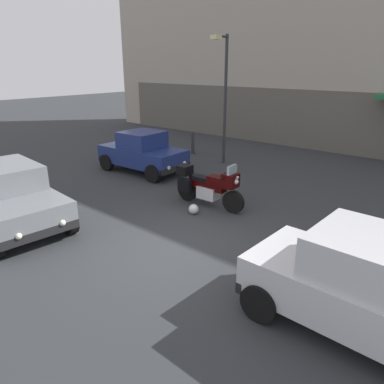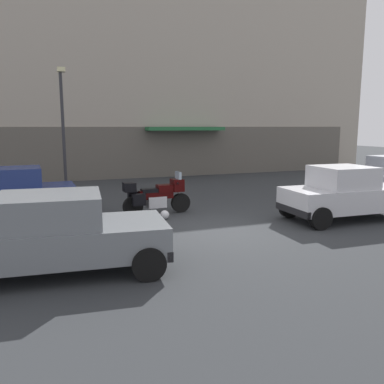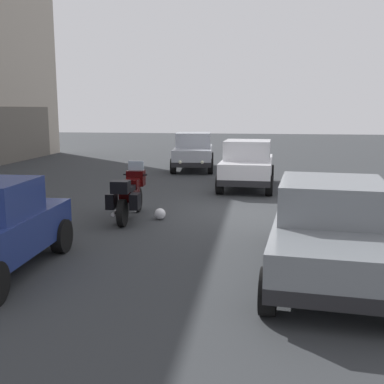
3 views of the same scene
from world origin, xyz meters
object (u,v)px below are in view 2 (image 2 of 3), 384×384
Objects in this scene: motorcycle at (156,196)px; car_sedan_far at (48,234)px; helmet at (165,215)px; streetlamp_curbside at (63,121)px; car_compact_side at (18,193)px; car_hatchback_near at (345,194)px; bollard_curbside at (10,185)px.

car_sedan_far reaches higher than motorcycle.
streetlamp_curbside reaches higher than helmet.
car_compact_side reaches higher than motorcycle.
car_compact_side is at bearing 103.66° from car_sedan_far.
car_hatchback_near is 3.81× the size of bollard_curbside.
car_hatchback_near is at bearing -21.30° from helmet.
helmet is 4.97m from car_sedan_far.
car_hatchback_near is 1.12× the size of car_compact_side.
bollard_curbside is (-9.76, 7.52, -0.27)m from car_hatchback_near.
motorcycle is at bearing -46.17° from bollard_curbside.
motorcycle is at bearing -18.56° from car_compact_side.
car_sedan_far is 8.83m from streetlamp_curbside.
car_compact_side is at bearing 160.76° from motorcycle.
streetlamp_curbside reaches higher than bollard_curbside.
car_compact_side is at bearing -118.47° from streetlamp_curbside.
streetlamp_curbside is at bearing 90.12° from car_sedan_far.
car_hatchback_near reaches higher than helmet.
helmet is at bearing 52.06° from car_sedan_far.
streetlamp_curbside reaches higher than car_hatchback_near.
motorcycle is 0.64× the size of car_compact_side.
helmet is 0.08× the size of car_compact_side.
car_hatchback_near is at bearing -37.63° from bollard_curbside.
car_hatchback_near is at bearing 16.16° from car_sedan_far.
bollard_curbside is (-0.48, 3.56, -0.23)m from car_compact_side.
bollard_curbside is at bearing 131.28° from motorcycle.
car_hatchback_near is 0.84× the size of car_sedan_far.
car_compact_side is (-0.79, 5.55, -0.01)m from car_sedan_far.
helmet is 0.06× the size of streetlamp_curbside.
motorcycle is 0.58× the size of car_hatchback_near.
bollard_curbside is (-2.08, 0.60, -2.49)m from streetlamp_curbside.
car_compact_side is at bearing -82.26° from bollard_curbside.
car_compact_side is at bearing 154.67° from helmet.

